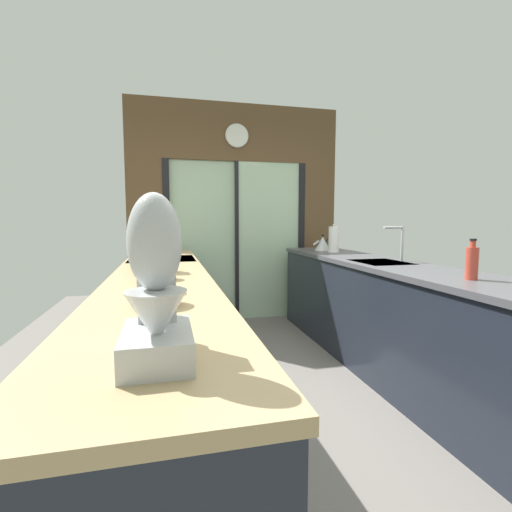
{
  "coord_description": "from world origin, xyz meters",
  "views": [
    {
      "loc": [
        -0.86,
        -2.19,
        1.27
      ],
      "look_at": [
        -0.09,
        0.98,
        0.95
      ],
      "focal_mm": 25.71,
      "sensor_mm": 36.0,
      "label": 1
    }
  ],
  "objects": [
    {
      "name": "soap_bottle_far",
      "position": [
        0.89,
        -0.4,
        1.02
      ],
      "size": [
        0.07,
        0.07,
        0.24
      ],
      "color": "#B23D2D",
      "rests_on": "right_counter_run"
    },
    {
      "name": "back_wall_unit",
      "position": [
        0.0,
        2.4,
        1.52
      ],
      "size": [
        2.64,
        0.12,
        2.7
      ],
      "color": "brown",
      "rests_on": "ground_plane"
    },
    {
      "name": "left_counter_run",
      "position": [
        -0.91,
        0.13,
        0.47
      ],
      "size": [
        0.62,
        3.8,
        0.92
      ],
      "color": "#1E232D",
      "rests_on": "ground_plane"
    },
    {
      "name": "right_counter_run",
      "position": [
        0.91,
        0.3,
        0.46
      ],
      "size": [
        0.62,
        3.8,
        0.92
      ],
      "color": "#1E232D",
      "rests_on": "ground_plane"
    },
    {
      "name": "sink_faucet",
      "position": [
        1.06,
        0.55,
        1.12
      ],
      "size": [
        0.19,
        0.02,
        0.3
      ],
      "color": "#B7BABC",
      "rests_on": "right_counter_run"
    },
    {
      "name": "oven_range",
      "position": [
        -0.91,
        1.25,
        0.46
      ],
      "size": [
        0.6,
        0.6,
        0.92
      ],
      "color": "#B7BABC",
      "rests_on": "ground_plane"
    },
    {
      "name": "knife_block",
      "position": [
        -0.89,
        0.38,
        1.03
      ],
      "size": [
        0.08,
        0.14,
        0.26
      ],
      "color": "black",
      "rests_on": "left_counter_run"
    },
    {
      "name": "stand_mixer",
      "position": [
        -0.89,
        -1.26,
        1.08
      ],
      "size": [
        0.17,
        0.27,
        0.42
      ],
      "color": "#B7BABC",
      "rests_on": "left_counter_run"
    },
    {
      "name": "kettle",
      "position": [
        0.89,
        1.74,
        1.0
      ],
      "size": [
        0.26,
        0.18,
        0.19
      ],
      "color": "#B7BABC",
      "rests_on": "right_counter_run"
    },
    {
      "name": "mixing_bowl_mid",
      "position": [
        -0.89,
        -0.38,
        0.96
      ],
      "size": [
        0.14,
        0.14,
        0.08
      ],
      "color": "#514C47",
      "rests_on": "left_counter_run"
    },
    {
      "name": "ground_plane",
      "position": [
        0.0,
        0.6,
        -0.01
      ],
      "size": [
        5.04,
        7.6,
        0.02
      ],
      "primitive_type": "cube",
      "color": "slate"
    },
    {
      "name": "paper_towel_roll",
      "position": [
        0.89,
        1.46,
        1.06
      ],
      "size": [
        0.13,
        0.13,
        0.31
      ],
      "color": "#B7BABC",
      "rests_on": "right_counter_run"
    },
    {
      "name": "mixing_bowl_near",
      "position": [
        -0.89,
        -0.65,
        0.95
      ],
      "size": [
        0.19,
        0.19,
        0.06
      ],
      "color": "gray",
      "rests_on": "left_counter_run"
    },
    {
      "name": "mixing_bowl_far",
      "position": [
        -0.89,
        0.04,
        0.96
      ],
      "size": [
        0.16,
        0.16,
        0.08
      ],
      "color": "#514C47",
      "rests_on": "left_counter_run"
    }
  ]
}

